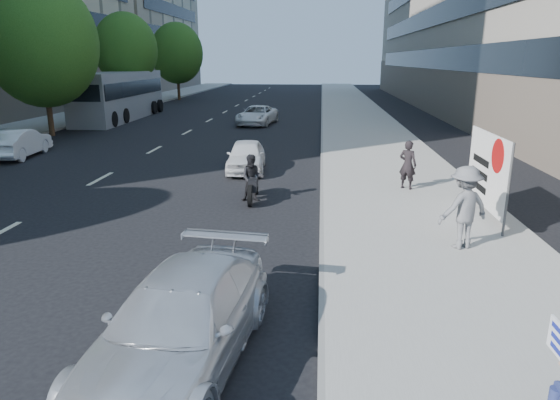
# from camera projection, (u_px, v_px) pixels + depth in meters

# --- Properties ---
(ground) EXTENTS (160.00, 160.00, 0.00)m
(ground) POSITION_uv_depth(u_px,v_px,m) (247.00, 279.00, 9.76)
(ground) COLOR black
(ground) RESTS_ON ground
(near_sidewalk) EXTENTS (5.00, 120.00, 0.15)m
(near_sidewalk) POSITION_uv_depth(u_px,v_px,m) (366.00, 133.00, 28.61)
(near_sidewalk) COLOR gray
(near_sidewalk) RESTS_ON ground
(far_sidewalk) EXTENTS (4.50, 120.00, 0.15)m
(far_sidewalk) POSITION_uv_depth(u_px,v_px,m) (21.00, 129.00, 30.23)
(far_sidewalk) COLOR gray
(far_sidewalk) RESTS_ON ground
(tree_far_c) EXTENTS (6.00, 6.00, 8.47)m
(tree_far_c) POSITION_uv_depth(u_px,v_px,m) (41.00, 42.00, 26.73)
(tree_far_c) COLOR #382616
(tree_far_c) RESTS_ON ground
(tree_far_d) EXTENTS (4.80, 4.80, 7.65)m
(tree_far_d) POSITION_uv_depth(u_px,v_px,m) (126.00, 49.00, 38.28)
(tree_far_d) COLOR #382616
(tree_far_d) RESTS_ON ground
(tree_far_e) EXTENTS (5.40, 5.40, 7.89)m
(tree_far_e) POSITION_uv_depth(u_px,v_px,m) (177.00, 53.00, 51.74)
(tree_far_e) COLOR #382616
(tree_far_e) RESTS_ON ground
(jogger) EXTENTS (1.35, 1.08, 1.82)m
(jogger) POSITION_uv_depth(u_px,v_px,m) (464.00, 208.00, 10.74)
(jogger) COLOR slate
(jogger) RESTS_ON near_sidewalk
(pedestrian_woman) EXTENTS (0.68, 0.62, 1.55)m
(pedestrian_woman) POSITION_uv_depth(u_px,v_px,m) (408.00, 165.00, 15.78)
(pedestrian_woman) COLOR black
(pedestrian_woman) RESTS_ON near_sidewalk
(protest_banner) EXTENTS (0.08, 3.06, 2.20)m
(protest_banner) POSITION_uv_depth(u_px,v_px,m) (487.00, 170.00, 12.78)
(protest_banner) COLOR #4C4C4C
(protest_banner) RESTS_ON near_sidewalk
(parked_sedan) EXTENTS (2.31, 4.59, 1.28)m
(parked_sedan) POSITION_uv_depth(u_px,v_px,m) (181.00, 322.00, 6.88)
(parked_sedan) COLOR silver
(parked_sedan) RESTS_ON ground
(white_sedan_near) EXTENTS (1.65, 3.54, 1.17)m
(white_sedan_near) POSITION_uv_depth(u_px,v_px,m) (246.00, 156.00, 19.10)
(white_sedan_near) COLOR white
(white_sedan_near) RESTS_ON ground
(white_sedan_mid) EXTENTS (1.70, 3.88, 1.24)m
(white_sedan_mid) POSITION_uv_depth(u_px,v_px,m) (19.00, 143.00, 21.80)
(white_sedan_mid) COLOR white
(white_sedan_mid) RESTS_ON ground
(white_sedan_far) EXTENTS (2.62, 4.66, 1.23)m
(white_sedan_far) POSITION_uv_depth(u_px,v_px,m) (257.00, 115.00, 32.79)
(white_sedan_far) COLOR white
(white_sedan_far) RESTS_ON ground
(motorcycle) EXTENTS (0.74, 2.05, 1.42)m
(motorcycle) POSITION_uv_depth(u_px,v_px,m) (253.00, 180.00, 14.99)
(motorcycle) COLOR black
(motorcycle) RESTS_ON ground
(bus) EXTENTS (2.85, 12.10, 3.30)m
(bus) POSITION_uv_depth(u_px,v_px,m) (120.00, 96.00, 35.68)
(bus) COLOR gray
(bus) RESTS_ON ground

